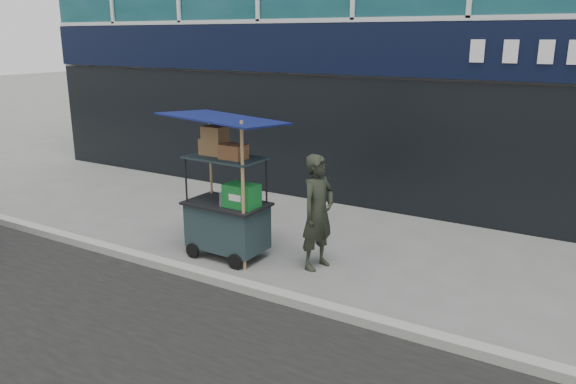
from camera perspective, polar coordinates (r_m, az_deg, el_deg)
The scene contains 4 objects.
ground at distance 7.69m, azimuth -6.65°, elevation -8.56°, with size 80.00×80.00×0.00m, color #605F5B.
curb at distance 7.52m, azimuth -7.61°, elevation -8.66°, with size 80.00×0.18×0.12m, color gray.
vendor_cart at distance 8.12m, azimuth -6.17°, elevation -1.61°, with size 1.58×1.14×2.12m.
vendor_man at distance 7.68m, azimuth 3.06°, elevation -2.07°, with size 0.59×0.38×1.61m, color black.
Camera 1 is at (4.37, -5.50, 3.13)m, focal length 35.00 mm.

